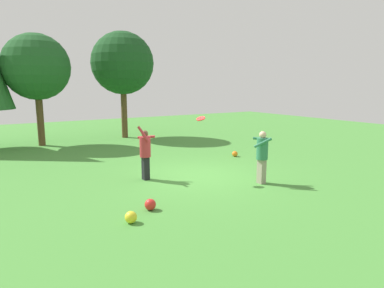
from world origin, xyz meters
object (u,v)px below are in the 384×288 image
at_px(person_catcher, 262,153).
at_px(ball_orange, 235,154).
at_px(person_thrower, 145,151).
at_px(ball_yellow, 131,217).
at_px(tree_center, 123,63).
at_px(ball_red, 150,204).
at_px(tree_left, 36,67).
at_px(frisbee, 201,119).

height_order(person_catcher, ball_orange, person_catcher).
distance_m(person_thrower, ball_yellow, 3.51).
xyz_separation_m(person_catcher, tree_center, (-0.16, 10.87, 3.16)).
height_order(person_thrower, ball_red, person_thrower).
distance_m(ball_yellow, tree_left, 11.88).
bearing_deg(person_catcher, frisbee, 0.00).
xyz_separation_m(person_catcher, tree_left, (-4.57, 10.57, 2.82)).
height_order(person_catcher, frisbee, frisbee).
bearing_deg(person_thrower, ball_yellow, -82.93).
xyz_separation_m(tree_left, tree_center, (4.41, 0.30, 0.34)).
xyz_separation_m(frisbee, tree_center, (1.25, 9.67, 2.16)).
height_order(person_catcher, ball_yellow, person_catcher).
distance_m(person_catcher, ball_red, 3.89).
height_order(person_thrower, ball_yellow, person_thrower).
distance_m(person_thrower, frisbee, 2.00).
distance_m(tree_left, tree_center, 4.43).
relative_size(person_thrower, frisbee, 5.09).
bearing_deg(person_catcher, ball_yellow, 49.79).
height_order(frisbee, ball_yellow, frisbee).
bearing_deg(tree_center, ball_red, -108.08).
distance_m(person_catcher, ball_orange, 3.97).
xyz_separation_m(person_thrower, person_catcher, (2.78, -2.22, 0.01)).
height_order(frisbee, ball_red, frisbee).
bearing_deg(tree_left, ball_red, -85.91).
height_order(person_thrower, person_catcher, person_thrower).
xyz_separation_m(person_catcher, frisbee, (-1.41, 1.19, 1.00)).
bearing_deg(ball_red, person_catcher, 3.92).
height_order(ball_red, tree_left, tree_left).
relative_size(ball_yellow, tree_left, 0.05).
bearing_deg(person_catcher, person_thrower, 1.74).
bearing_deg(person_thrower, tree_center, 109.87).
bearing_deg(ball_yellow, person_thrower, 60.32).
bearing_deg(person_thrower, tree_left, 138.82).
relative_size(frisbee, tree_left, 0.06).
xyz_separation_m(frisbee, tree_left, (-3.16, 9.37, 1.82)).
xyz_separation_m(person_catcher, ball_red, (-3.79, -0.26, -0.80)).
height_order(ball_orange, tree_center, tree_center).
relative_size(frisbee, ball_orange, 1.45).
relative_size(ball_yellow, tree_center, 0.05).
relative_size(ball_red, tree_center, 0.05).
relative_size(person_thrower, ball_orange, 7.36).
bearing_deg(ball_orange, person_thrower, -164.96).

